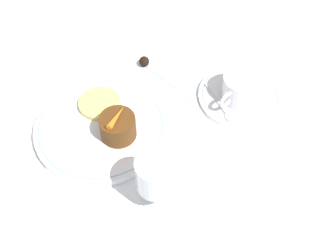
{
  "coord_description": "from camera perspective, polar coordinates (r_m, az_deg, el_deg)",
  "views": [
    {
      "loc": [
        0.3,
        0.43,
        0.7
      ],
      "look_at": [
        -0.06,
        0.07,
        0.04
      ],
      "focal_mm": 50.0,
      "sensor_mm": 36.0,
      "label": 1
    }
  ],
  "objects": [
    {
      "name": "ground_plane",
      "position": [
        0.87,
        -6.17,
        -1.36
      ],
      "size": [
        3.0,
        3.0,
        0.0
      ],
      "primitive_type": "plane",
      "color": "white"
    },
    {
      "name": "dinner_plate",
      "position": [
        0.88,
        -8.15,
        -0.2
      ],
      "size": [
        0.25,
        0.25,
        0.01
      ],
      "color": "white",
      "rests_on": "ground_plane"
    },
    {
      "name": "saucer",
      "position": [
        0.93,
        8.74,
        3.6
      ],
      "size": [
        0.16,
        0.16,
        0.01
      ],
      "color": "white",
      "rests_on": "ground_plane"
    },
    {
      "name": "coffee_cup",
      "position": [
        0.91,
        9.07,
        4.74
      ],
      "size": [
        0.1,
        0.08,
        0.05
      ],
      "color": "white",
      "rests_on": "saucer"
    },
    {
      "name": "spoon",
      "position": [
        0.9,
        6.5,
        2.43
      ],
      "size": [
        0.05,
        0.1,
        0.0
      ],
      "color": "silver",
      "rests_on": "saucer"
    },
    {
      "name": "wine_glass",
      "position": [
        0.74,
        -1.31,
        -6.03
      ],
      "size": [
        0.07,
        0.07,
        0.11
      ],
      "color": "silver",
      "rests_on": "ground_plane"
    },
    {
      "name": "fork",
      "position": [
        0.93,
        1.84,
        4.11
      ],
      "size": [
        0.02,
        0.19,
        0.01
      ],
      "color": "silver",
      "rests_on": "ground_plane"
    },
    {
      "name": "dessert_cake",
      "position": [
        0.84,
        -6.27,
        -0.21
      ],
      "size": [
        0.07,
        0.07,
        0.04
      ],
      "color": "#563314",
      "rests_on": "dinner_plate"
    },
    {
      "name": "carrot_garnish",
      "position": [
        0.82,
        -6.45,
        1.01
      ],
      "size": [
        0.05,
        0.03,
        0.01
      ],
      "color": "orange",
      "rests_on": "dessert_cake"
    },
    {
      "name": "pineapple_slice",
      "position": [
        0.9,
        -8.34,
        2.74
      ],
      "size": [
        0.08,
        0.08,
        0.01
      ],
      "color": "#EFE075",
      "rests_on": "dinner_plate"
    },
    {
      "name": "chocolate_truffle",
      "position": [
        0.98,
        -2.93,
        7.87
      ],
      "size": [
        0.02,
        0.02,
        0.02
      ],
      "color": "black",
      "rests_on": "ground_plane"
    }
  ]
}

